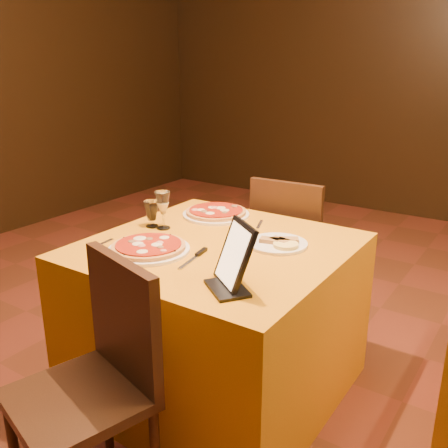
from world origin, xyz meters
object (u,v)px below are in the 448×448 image
Objects in this scene: main_table at (218,319)px; pizza_far at (216,213)px; pizza_near at (149,248)px; tablet at (235,255)px; water_glass at (152,214)px; wine_glass at (163,210)px; chair_main_far at (296,250)px; chair_main_near at (78,398)px.

pizza_far reaches higher than main_table.
pizza_near is 0.51m from tablet.
pizza_near is at bearing -50.83° from water_glass.
main_table is 4.51× the size of tablet.
wine_glass is (-0.09, -0.32, 0.08)m from pizza_far.
wine_glass is at bearing -106.28° from pizza_far.
wine_glass is at bearing 6.69° from water_glass.
tablet is at bearing -25.70° from water_glass.
water_glass reaches higher than pizza_far.
wine_glass reaches higher than chair_main_far.
chair_main_far is 1.13m from pizza_near.
chair_main_near is at bearing -83.78° from tablet.
chair_main_near is 7.00× the size of water_glass.
pizza_near is at bearing 76.07° from chair_main_far.
water_glass is (-0.07, -0.01, -0.03)m from wine_glass.
water_glass is 0.53× the size of tablet.
tablet reaches higher than chair_main_near.
tablet is (0.54, -0.66, 0.10)m from pizza_far.
tablet is (0.29, -1.14, 0.41)m from chair_main_far.
wine_glass is at bearing 174.62° from main_table.
tablet is at bearing 100.87° from chair_main_far.
pizza_near is 1.45× the size of tablet.
main_table is at bearing -54.58° from pizza_far.
water_glass is at bearing -169.66° from tablet.
chair_main_far is 0.95m from wine_glass.
main_table is at bearing 105.93° from chair_main_near.
pizza_far is at bearing 59.28° from chair_main_far.
pizza_far is 1.44× the size of tablet.
chair_main_near is at bearing -64.39° from water_glass.
pizza_near is at bearing -84.91° from pizza_far.
chair_main_far is 0.97m from water_glass.
chair_main_near and chair_main_far have the same top height.
tablet is (0.49, -0.08, 0.10)m from pizza_near.
chair_main_near is 1.24m from pizza_far.
pizza_near is at bearing -152.98° from tablet.
pizza_far is at bearing 73.72° from wine_glass.
chair_main_far is at bearing 105.93° from chair_main_near.
tablet is (0.29, 0.51, 0.41)m from chair_main_near.
pizza_near is 1.87× the size of wine_glass.
chair_main_far is at bearing 62.81° from pizza_far.
pizza_far is (-0.25, 0.35, 0.39)m from main_table.
chair_main_far is at bearing 79.59° from pizza_near.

